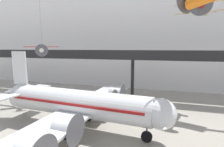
# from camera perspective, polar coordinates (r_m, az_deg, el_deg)

# --- Properties ---
(hangar_back_wall) EXTENTS (140.00, 3.00, 28.50)m
(hangar_back_wall) POSITION_cam_1_polar(r_m,az_deg,el_deg) (47.98, 8.92, 12.32)
(hangar_back_wall) COLOR white
(hangar_back_wall) RESTS_ON ground
(mezzanine_walkway) EXTENTS (110.00, 3.20, 10.41)m
(mezzanine_walkway) POSITION_cam_1_polar(r_m,az_deg,el_deg) (37.51, 6.55, 5.05)
(mezzanine_walkway) COLOR black
(mezzanine_walkway) RESTS_ON ground
(airliner_silver_main) EXTENTS (26.07, 29.75, 10.39)m
(airliner_silver_main) POSITION_cam_1_polar(r_m,az_deg,el_deg) (24.08, -11.89, -9.42)
(airliner_silver_main) COLOR silver
(airliner_silver_main) RESTS_ON ground
(suspended_plane_cream_biplane) EXTENTS (8.87, 7.47, 7.03)m
(suspended_plane_cream_biplane) POSITION_cam_1_polar(r_m,az_deg,el_deg) (33.07, 27.73, 18.23)
(suspended_plane_cream_biplane) COLOR beige
(suspended_plane_red_highwing) EXTENTS (5.66, 5.24, 12.91)m
(suspended_plane_red_highwing) POSITION_cam_1_polar(r_m,az_deg,el_deg) (36.35, -21.86, 7.58)
(suspended_plane_red_highwing) COLOR red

